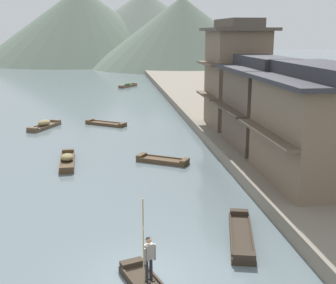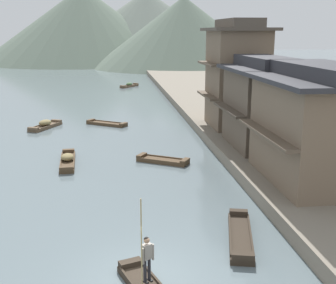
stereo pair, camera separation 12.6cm
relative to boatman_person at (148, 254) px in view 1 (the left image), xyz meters
name	(u,v)px [view 1 (the left image)]	position (x,y,z in m)	size (l,w,h in m)	color
ground_plane	(142,279)	(-0.18, 0.89, -1.41)	(400.00, 400.00, 0.00)	slate
riverbank_right	(267,111)	(15.09, 30.89, -1.04)	(18.00, 110.00, 0.74)	slate
boatman_person	(148,254)	(0.00, 0.00, 0.00)	(0.46, 0.45, 3.04)	black
boat_moored_nearest	(67,160)	(-4.04, 15.52, -1.18)	(1.19, 4.61, 0.68)	brown
boat_moored_second	(163,160)	(2.23, 15.04, -1.27)	(3.52, 2.71, 0.40)	brown
boat_moored_third	(106,124)	(-1.60, 27.89, -1.29)	(3.89, 3.12, 0.35)	brown
boat_moored_far	(241,236)	(4.17, 3.39, -1.26)	(1.96, 4.56, 0.46)	#33281E
boat_midriver_drifting	(44,125)	(-7.11, 27.21, -1.14)	(2.69, 4.03, 0.75)	brown
boat_midriver_upstream	(128,85)	(1.66, 57.34, -1.17)	(3.13, 3.80, 0.68)	brown
house_waterfront_nearest	(323,125)	(9.94, 8.39, 2.33)	(6.70, 8.20, 6.14)	#75604C
house_waterfront_second	(263,103)	(9.21, 15.77, 2.34)	(5.24, 6.99, 6.14)	brown
house_waterfront_tall	(236,74)	(9.25, 22.69, 3.65)	(5.34, 6.21, 8.74)	#75604C
hill_far_west	(182,32)	(16.83, 98.05, 7.05)	(45.64, 45.64, 16.92)	#5B6B5B
hill_far_centre	(82,24)	(-8.79, 121.47, 9.15)	(59.13, 59.13, 21.11)	#5B6B5B
hill_far_east	(145,26)	(9.91, 127.22, 8.95)	(62.79, 62.79, 20.72)	slate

